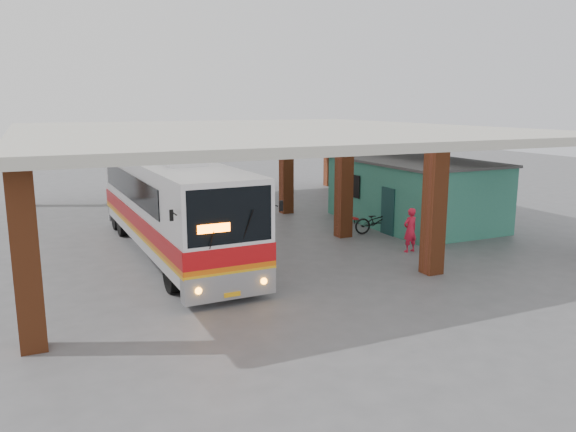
# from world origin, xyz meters

# --- Properties ---
(ground) EXTENTS (90.00, 90.00, 0.00)m
(ground) POSITION_xyz_m (0.00, 0.00, 0.00)
(ground) COLOR #515154
(ground) RESTS_ON ground
(brick_columns) EXTENTS (20.10, 21.60, 4.35)m
(brick_columns) POSITION_xyz_m (1.43, 5.00, 2.17)
(brick_columns) COLOR brown
(brick_columns) RESTS_ON ground
(canopy_roof) EXTENTS (21.00, 23.00, 0.30)m
(canopy_roof) POSITION_xyz_m (0.50, 6.50, 4.50)
(canopy_roof) COLOR beige
(canopy_roof) RESTS_ON brick_columns
(shop_building) EXTENTS (5.20, 8.20, 3.11)m
(shop_building) POSITION_xyz_m (7.49, 4.00, 1.56)
(shop_building) COLOR #327D68
(shop_building) RESTS_ON ground
(coach_bus) EXTENTS (3.13, 13.37, 3.87)m
(coach_bus) POSITION_xyz_m (-4.47, 3.30, 1.92)
(coach_bus) COLOR white
(coach_bus) RESTS_ON ground
(motorcycle) EXTENTS (2.21, 1.04, 1.12)m
(motorcycle) POSITION_xyz_m (4.70, 2.91, 0.56)
(motorcycle) COLOR black
(motorcycle) RESTS_ON ground
(pedestrian) EXTENTS (0.68, 0.49, 1.75)m
(pedestrian) POSITION_xyz_m (4.05, -0.37, 0.87)
(pedestrian) COLOR red
(pedestrian) RESTS_ON ground
(red_chair) EXTENTS (0.51, 0.51, 0.85)m
(red_chair) POSITION_xyz_m (5.10, 5.12, 0.39)
(red_chair) COLOR red
(red_chair) RESTS_ON ground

